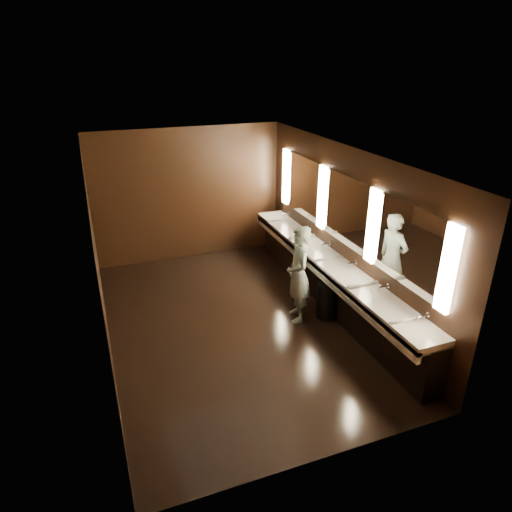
{
  "coord_description": "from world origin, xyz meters",
  "views": [
    {
      "loc": [
        -1.97,
        -6.22,
        4.16
      ],
      "look_at": [
        0.39,
        0.0,
        1.17
      ],
      "focal_mm": 32.0,
      "sensor_mm": 36.0,
      "label": 1
    }
  ],
  "objects": [
    {
      "name": "sink_counter",
      "position": [
        1.79,
        0.0,
        0.5
      ],
      "size": [
        0.55,
        5.4,
        1.01
      ],
      "color": "black",
      "rests_on": "floor"
    },
    {
      "name": "trash_bin",
      "position": [
        1.58,
        -0.34,
        0.31
      ],
      "size": [
        0.44,
        0.44,
        0.63
      ],
      "primitive_type": "cylinder",
      "rotation": [
        0.0,
        0.0,
        0.1
      ],
      "color": "black",
      "rests_on": "floor"
    },
    {
      "name": "wall_left",
      "position": [
        -2.0,
        0.0,
        1.4
      ],
      "size": [
        0.02,
        6.0,
        2.8
      ],
      "primitive_type": "cube",
      "color": "black",
      "rests_on": "floor"
    },
    {
      "name": "ceiling",
      "position": [
        0.0,
        0.0,
        2.8
      ],
      "size": [
        4.0,
        6.0,
        0.02
      ],
      "primitive_type": "cube",
      "color": "#2D2D2B",
      "rests_on": "wall_back"
    },
    {
      "name": "mirror_band",
      "position": [
        1.98,
        -0.0,
        1.75
      ],
      "size": [
        0.06,
        5.03,
        1.15
      ],
      "color": "#FFE6B6",
      "rests_on": "wall_right"
    },
    {
      "name": "floor",
      "position": [
        0.0,
        0.0,
        0.0
      ],
      "size": [
        6.0,
        6.0,
        0.0
      ],
      "primitive_type": "plane",
      "color": "black",
      "rests_on": "ground"
    },
    {
      "name": "person",
      "position": [
        1.05,
        -0.21,
        0.83
      ],
      "size": [
        0.52,
        0.67,
        1.65
      ],
      "primitive_type": "imported",
      "rotation": [
        0.0,
        0.0,
        -1.79
      ],
      "color": "#8FC6D6",
      "rests_on": "floor"
    },
    {
      "name": "wall_right",
      "position": [
        2.0,
        0.0,
        1.4
      ],
      "size": [
        0.02,
        6.0,
        2.8
      ],
      "primitive_type": "cube",
      "color": "black",
      "rests_on": "floor"
    },
    {
      "name": "wall_front",
      "position": [
        0.0,
        -3.0,
        1.4
      ],
      "size": [
        4.0,
        0.02,
        2.8
      ],
      "primitive_type": "cube",
      "color": "black",
      "rests_on": "floor"
    },
    {
      "name": "wall_back",
      "position": [
        0.0,
        3.0,
        1.4
      ],
      "size": [
        4.0,
        0.02,
        2.8
      ],
      "primitive_type": "cube",
      "color": "black",
      "rests_on": "floor"
    }
  ]
}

